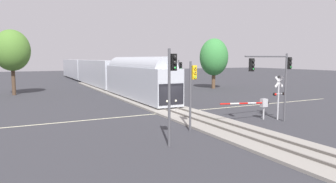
{
  "coord_description": "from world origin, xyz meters",
  "views": [
    {
      "loc": [
        -13.83,
        -25.82,
        5.29
      ],
      "look_at": [
        -0.44,
        0.78,
        2.0
      ],
      "focal_mm": 32.15,
      "sensor_mm": 36.0,
      "label": 1
    }
  ],
  "objects": [
    {
      "name": "crossing_gate_near",
      "position": [
        4.71,
        -6.51,
        1.41
      ],
      "size": [
        5.2,
        0.4,
        1.8
      ],
      "color": "#B7B7BC",
      "rests_on": "ground"
    },
    {
      "name": "pine_left_background",
      "position": [
        -14.31,
        22.88,
        6.4
      ],
      "size": [
        5.0,
        5.0,
        9.38
      ],
      "color": "#4C3828",
      "rests_on": "ground"
    },
    {
      "name": "traffic_signal_far_side",
      "position": [
        5.53,
        9.19,
        3.41
      ],
      "size": [
        0.53,
        0.38,
        5.09
      ],
      "color": "#4C4C51",
      "rests_on": "ground"
    },
    {
      "name": "traffic_signal_median",
      "position": [
        -2.57,
        -7.34,
        3.41
      ],
      "size": [
        0.53,
        0.38,
        5.09
      ],
      "color": "#4C4C51",
      "rests_on": "ground"
    },
    {
      "name": "railway_track",
      "position": [
        0.0,
        0.0,
        0.1
      ],
      "size": [
        4.4,
        80.0,
        0.32
      ],
      "color": "gray",
      "rests_on": "ground"
    },
    {
      "name": "traffic_signal_near_right",
      "position": [
        4.86,
        -7.99,
        4.3
      ],
      "size": [
        4.86,
        0.38,
        5.69
      ],
      "color": "#4C4C51",
      "rests_on": "ground"
    },
    {
      "name": "road_centre_stripe",
      "position": [
        0.0,
        0.0,
        0.0
      ],
      "size": [
        44.0,
        0.2,
        0.01
      ],
      "color": "beige",
      "rests_on": "ground"
    },
    {
      "name": "traffic_signal_near_left",
      "position": [
        -5.7,
        -10.11,
        3.92
      ],
      "size": [
        0.53,
        0.38,
        5.86
      ],
      "color": "#4C4C51",
      "rests_on": "ground"
    },
    {
      "name": "commuter_train",
      "position": [
        0.0,
        32.05,
        2.73
      ],
      "size": [
        3.04,
        66.6,
        5.16
      ],
      "color": "#B2B7C1",
      "rests_on": "railway_track"
    },
    {
      "name": "maple_right_background",
      "position": [
        17.16,
        17.87,
        5.49
      ],
      "size": [
        4.97,
        4.97,
        8.75
      ],
      "color": "brown",
      "rests_on": "ground"
    },
    {
      "name": "ground_plane",
      "position": [
        0.0,
        0.0,
        0.0
      ],
      "size": [
        220.0,
        220.0,
        0.0
      ],
      "primitive_type": "plane",
      "color": "#333338"
    },
    {
      "name": "crossing_signal_mast",
      "position": [
        6.21,
        -7.2,
        2.37
      ],
      "size": [
        1.36,
        0.44,
        3.87
      ],
      "color": "#B2B2B7",
      "rests_on": "ground"
    }
  ]
}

